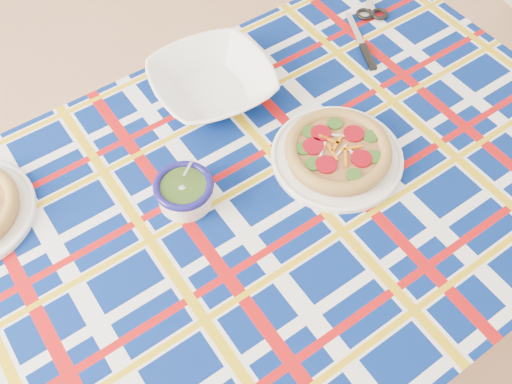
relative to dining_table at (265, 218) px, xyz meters
name	(u,v)px	position (x,y,z in m)	size (l,w,h in m)	color
floor	(138,269)	(-0.32, 0.34, -0.66)	(4.00, 4.00, 0.00)	#AB7858
dining_table	(265,218)	(0.00, 0.00, 0.00)	(1.74, 1.31, 0.73)	brown
tablecloth	(265,212)	(0.00, 0.00, 0.02)	(1.58, 1.00, 0.10)	navy
main_focaccia_plate	(338,151)	(0.19, 0.04, 0.10)	(0.30, 0.30, 0.06)	#9D6337
pesto_bowl	(184,190)	(-0.16, 0.06, 0.11)	(0.12, 0.12, 0.07)	#1F370F
serving_bowl	(212,83)	(0.00, 0.33, 0.11)	(0.28, 0.28, 0.07)	white
table_knife	(356,30)	(0.42, 0.41, 0.08)	(0.23, 0.02, 0.01)	silver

